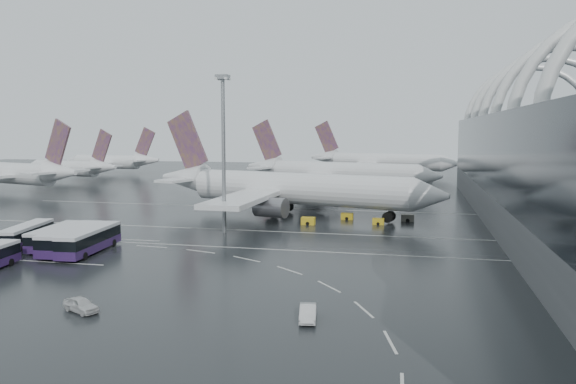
% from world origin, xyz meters
% --- Properties ---
extents(ground, '(420.00, 420.00, 0.00)m').
position_xyz_m(ground, '(0.00, 0.00, 0.00)').
color(ground, black).
rests_on(ground, ground).
extents(lane_marking_near, '(120.00, 0.25, 0.01)m').
position_xyz_m(lane_marking_near, '(0.00, -2.00, 0.01)').
color(lane_marking_near, beige).
rests_on(lane_marking_near, ground).
extents(lane_marking_mid, '(120.00, 0.25, 0.01)m').
position_xyz_m(lane_marking_mid, '(0.00, 12.00, 0.01)').
color(lane_marking_mid, beige).
rests_on(lane_marking_mid, ground).
extents(lane_marking_far, '(120.00, 0.25, 0.01)m').
position_xyz_m(lane_marking_far, '(0.00, 40.00, 0.01)').
color(lane_marking_far, beige).
rests_on(lane_marking_far, ground).
extents(bus_bay_line_south, '(28.00, 0.25, 0.01)m').
position_xyz_m(bus_bay_line_south, '(-24.00, -16.00, 0.01)').
color(bus_bay_line_south, beige).
rests_on(bus_bay_line_south, ground).
extents(bus_bay_line_north, '(28.00, 0.25, 0.01)m').
position_xyz_m(bus_bay_line_north, '(-24.00, 0.00, 0.01)').
color(bus_bay_line_north, beige).
rests_on(bus_bay_line_north, ground).
extents(airliner_main, '(62.58, 54.08, 21.40)m').
position_xyz_m(airliner_main, '(2.93, 30.24, 5.36)').
color(airliner_main, silver).
rests_on(airliner_main, ground).
extents(airliner_gate_b, '(57.62, 51.08, 20.28)m').
position_xyz_m(airliner_gate_b, '(6.27, 76.93, 5.08)').
color(airliner_gate_b, silver).
rests_on(airliner_gate_b, ground).
extents(airliner_gate_c, '(57.60, 52.38, 20.81)m').
position_xyz_m(airliner_gate_c, '(14.89, 135.02, 5.20)').
color(airliner_gate_c, silver).
rests_on(airliner_gate_c, ground).
extents(jet_remote_west, '(45.78, 37.16, 20.12)m').
position_xyz_m(jet_remote_west, '(-77.61, 54.39, 5.19)').
color(jet_remote_west, silver).
rests_on(jet_remote_west, ground).
extents(jet_remote_mid, '(40.19, 32.57, 17.57)m').
position_xyz_m(jet_remote_mid, '(-82.72, 85.67, 4.54)').
color(jet_remote_mid, silver).
rests_on(jet_remote_mid, ground).
extents(jet_remote_far, '(42.14, 33.96, 18.35)m').
position_xyz_m(jet_remote_far, '(-87.40, 120.38, 4.74)').
color(jet_remote_far, silver).
rests_on(jet_remote_far, ground).
extents(bus_row_near_a, '(5.32, 12.95, 3.11)m').
position_xyz_m(bus_row_near_a, '(-27.69, -7.55, 1.71)').
color(bus_row_near_a, '#231543').
rests_on(bus_row_near_a, ground).
extents(bus_row_near_b, '(4.19, 12.54, 3.03)m').
position_xyz_m(bus_row_near_b, '(-22.81, -7.58, 1.66)').
color(bus_row_near_b, '#231543').
rests_on(bus_row_near_b, ground).
extents(bus_row_near_c, '(4.29, 13.82, 3.35)m').
position_xyz_m(bus_row_near_c, '(-18.98, -9.51, 1.84)').
color(bus_row_near_c, '#231543').
rests_on(bus_row_near_c, ground).
extents(bus_row_near_d, '(4.45, 14.10, 3.41)m').
position_xyz_m(bus_row_near_d, '(-15.79, -9.79, 1.88)').
color(bus_row_near_d, '#231543').
rests_on(bus_row_near_d, ground).
extents(van_curve_b, '(4.44, 3.24, 1.40)m').
position_xyz_m(van_curve_b, '(-2.02, -33.12, 0.70)').
color(van_curve_b, silver).
rests_on(van_curve_b, ground).
extents(van_curve_c, '(2.09, 4.38, 1.39)m').
position_xyz_m(van_curve_c, '(19.31, -30.62, 0.69)').
color(van_curve_c, silver).
rests_on(van_curve_c, ground).
extents(floodlight_mast, '(2.00, 2.00, 26.06)m').
position_xyz_m(floodlight_mast, '(-2.48, 9.03, 16.39)').
color(floodlight_mast, gray).
rests_on(floodlight_mast, ground).
extents(gse_cart_belly_a, '(2.08, 1.23, 1.13)m').
position_xyz_m(gse_cart_belly_a, '(22.10, 23.13, 0.57)').
color(gse_cart_belly_a, gold).
rests_on(gse_cart_belly_a, ground).
extents(gse_cart_belly_b, '(2.44, 1.44, 1.33)m').
position_xyz_m(gse_cart_belly_b, '(27.27, 27.98, 0.66)').
color(gse_cart_belly_b, slate).
rests_on(gse_cart_belly_b, ground).
extents(gse_cart_belly_c, '(2.46, 1.45, 1.34)m').
position_xyz_m(gse_cart_belly_c, '(9.66, 20.21, 0.67)').
color(gse_cart_belly_c, gold).
rests_on(gse_cart_belly_c, ground).
extents(gse_cart_belly_d, '(2.06, 1.21, 1.12)m').
position_xyz_m(gse_cart_belly_d, '(27.40, 27.89, 0.56)').
color(gse_cart_belly_d, slate).
rests_on(gse_cart_belly_d, ground).
extents(gse_cart_belly_e, '(2.28, 1.35, 1.24)m').
position_xyz_m(gse_cart_belly_e, '(15.86, 27.68, 0.62)').
color(gse_cart_belly_e, gold).
rests_on(gse_cart_belly_e, ground).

